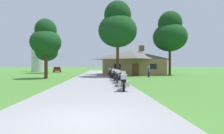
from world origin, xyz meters
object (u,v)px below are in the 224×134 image
at_px(motorcycle_silver_second_in_row, 121,79).
at_px(motorcycle_red_third_in_row, 118,77).
at_px(motorcycle_blue_farthest_in_row, 110,74).
at_px(tree_by_lodge_front, 118,26).
at_px(tree_left_near, 46,39).
at_px(tree_right_of_lodge, 170,33).
at_px(metal_silo_distant, 38,56).
at_px(motorcycle_red_fourth_in_row, 115,76).
at_px(motorcycle_orange_fifth_in_row, 113,74).
at_px(motorcycle_black_nearest_to_camera, 124,82).
at_px(parked_red_suv_far_left, 57,69).
at_px(bystander_blue_shirt_near_lodge, 149,71).
at_px(tree_left_far, 47,49).

relative_size(motorcycle_silver_second_in_row, motorcycle_red_third_in_row, 1.00).
distance_m(motorcycle_blue_farthest_in_row, tree_by_lodge_front, 7.75).
xyz_separation_m(motorcycle_blue_farthest_in_row, tree_left_near, (-8.75, -0.33, 4.75)).
relative_size(tree_right_of_lodge, metal_silo_distant, 1.36).
bearing_deg(motorcycle_red_fourth_in_row, tree_by_lodge_front, 86.93).
relative_size(motorcycle_orange_fifth_in_row, motorcycle_blue_farthest_in_row, 1.00).
bearing_deg(motorcycle_red_fourth_in_row, motorcycle_blue_farthest_in_row, 97.04).
distance_m(motorcycle_silver_second_in_row, tree_left_near, 14.22).
bearing_deg(motorcycle_blue_farthest_in_row, tree_left_near, -179.20).
relative_size(motorcycle_black_nearest_to_camera, tree_right_of_lodge, 0.17).
bearing_deg(motorcycle_red_fourth_in_row, motorcycle_red_third_in_row, -83.51).
bearing_deg(motorcycle_orange_fifth_in_row, tree_left_near, 171.19).
bearing_deg(motorcycle_red_third_in_row, motorcycle_black_nearest_to_camera, -91.45).
relative_size(motorcycle_red_fourth_in_row, metal_silo_distant, 0.24).
xyz_separation_m(motorcycle_red_third_in_row, parked_red_suv_far_left, (-13.19, 31.07, 0.17)).
bearing_deg(bystander_blue_shirt_near_lodge, motorcycle_silver_second_in_row, -158.54).
xyz_separation_m(motorcycle_red_third_in_row, motorcycle_orange_fifth_in_row, (-0.00, 5.38, 0.01)).
relative_size(bystander_blue_shirt_near_lodge, tree_left_near, 0.21).
relative_size(motorcycle_red_third_in_row, motorcycle_red_fourth_in_row, 1.00).
height_order(tree_left_far, tree_left_near, tree_left_far).
distance_m(motorcycle_black_nearest_to_camera, metal_silo_distant, 43.65).
height_order(bystander_blue_shirt_near_lodge, tree_left_near, tree_left_near).
bearing_deg(motorcycle_orange_fifth_in_row, metal_silo_distant, 127.20).
xyz_separation_m(motorcycle_black_nearest_to_camera, motorcycle_silver_second_in_row, (0.09, 2.55, 0.00)).
bearing_deg(parked_red_suv_far_left, motorcycle_silver_second_in_row, -79.47).
height_order(motorcycle_red_third_in_row, tree_right_of_lodge, tree_right_of_lodge).
bearing_deg(motorcycle_orange_fifth_in_row, tree_right_of_lodge, 44.60).
xyz_separation_m(motorcycle_red_fourth_in_row, tree_by_lodge_front, (1.07, 7.61, 7.21)).
xyz_separation_m(motorcycle_red_third_in_row, bystander_blue_shirt_near_lodge, (5.58, 8.96, 0.32)).
bearing_deg(motorcycle_orange_fifth_in_row, motorcycle_black_nearest_to_camera, -87.10).
height_order(motorcycle_orange_fifth_in_row, tree_right_of_lodge, tree_right_of_lodge).
xyz_separation_m(bystander_blue_shirt_near_lodge, tree_left_near, (-14.59, -1.64, 4.43)).
distance_m(metal_silo_distant, parked_red_suv_far_left, 7.53).
bearing_deg(motorcycle_blue_farthest_in_row, bystander_blue_shirt_near_lodge, 11.23).
relative_size(motorcycle_red_third_in_row, tree_left_far, 0.23).
relative_size(motorcycle_blue_farthest_in_row, tree_by_lodge_front, 0.18).
distance_m(motorcycle_black_nearest_to_camera, tree_left_near, 16.06).
bearing_deg(motorcycle_red_third_in_row, motorcycle_blue_farthest_in_row, 91.47).
bearing_deg(tree_left_near, tree_right_of_lodge, 21.47).
bearing_deg(motorcycle_orange_fifth_in_row, bystander_blue_shirt_near_lodge, 36.05).
xyz_separation_m(bystander_blue_shirt_near_lodge, metal_silo_distant, (-24.72, 24.97, 3.47)).
bearing_deg(motorcycle_red_fourth_in_row, motorcycle_silver_second_in_row, -84.30).
xyz_separation_m(bystander_blue_shirt_near_lodge, tree_left_far, (-19.63, 15.71, 4.69)).
xyz_separation_m(motorcycle_silver_second_in_row, metal_silo_distant, (-19.15, 36.54, 3.79)).
relative_size(motorcycle_red_fourth_in_row, motorcycle_blue_farthest_in_row, 1.00).
xyz_separation_m(motorcycle_blue_farthest_in_row, tree_by_lodge_front, (1.26, 2.54, 7.21)).
distance_m(tree_right_of_lodge, tree_by_lodge_front, 11.54).
bearing_deg(motorcycle_red_fourth_in_row, motorcycle_orange_fifth_in_row, 93.53).
height_order(motorcycle_black_nearest_to_camera, tree_left_near, tree_left_near).
xyz_separation_m(motorcycle_black_nearest_to_camera, tree_by_lodge_front, (1.08, 15.35, 7.21)).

